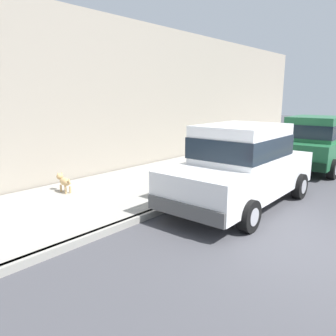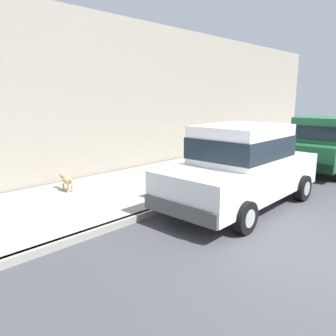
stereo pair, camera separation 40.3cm
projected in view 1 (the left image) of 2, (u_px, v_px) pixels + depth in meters
ground_plane at (313, 252)px, 5.55m from camera, size 80.00×80.00×0.00m
curb at (168, 207)px, 7.57m from camera, size 0.16×64.00×0.14m
sidewalk at (117, 193)px, 8.72m from camera, size 3.60×64.00×0.14m
car_white_sedan at (242, 165)px, 7.75m from camera, size 2.08×4.62×1.92m
car_green_hatchback at (315, 142)px, 11.56m from camera, size 2.04×3.85×1.88m
dog_tan at (64, 181)px, 8.47m from camera, size 0.75×0.25×0.49m
building_facade at (179, 98)px, 13.39m from camera, size 0.50×20.00×5.00m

